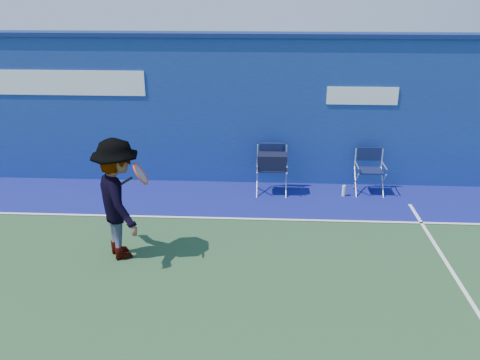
# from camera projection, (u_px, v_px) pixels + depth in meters

# --- Properties ---
(ground) EXTENTS (80.00, 80.00, 0.00)m
(ground) POSITION_uv_depth(u_px,v_px,m) (124.00, 330.00, 6.28)
(ground) COLOR #274928
(ground) RESTS_ON ground
(stadium_wall) EXTENTS (24.00, 0.50, 3.08)m
(stadium_wall) POSITION_uv_depth(u_px,v_px,m) (184.00, 108.00, 10.54)
(stadium_wall) COLOR navy
(stadium_wall) RESTS_ON ground
(out_of_bounds_strip) EXTENTS (24.00, 1.80, 0.01)m
(out_of_bounds_strip) POSITION_uv_depth(u_px,v_px,m) (179.00, 198.00, 10.08)
(out_of_bounds_strip) COLOR navy
(out_of_bounds_strip) RESTS_ON ground
(court_lines) EXTENTS (24.00, 12.00, 0.01)m
(court_lines) POSITION_uv_depth(u_px,v_px,m) (136.00, 301.00, 6.83)
(court_lines) COLOR white
(court_lines) RESTS_ON out_of_bounds_strip
(directors_chair_left) EXTENTS (0.58, 0.54, 0.98)m
(directors_chair_left) POSITION_uv_depth(u_px,v_px,m) (272.00, 174.00, 10.18)
(directors_chair_left) COLOR silver
(directors_chair_left) RESTS_ON ground
(directors_chair_right) EXTENTS (0.54, 0.48, 0.90)m
(directors_chair_right) POSITION_uv_depth(u_px,v_px,m) (369.00, 180.00, 10.22)
(directors_chair_right) COLOR silver
(directors_chair_right) RESTS_ON ground
(water_bottle) EXTENTS (0.07, 0.07, 0.23)m
(water_bottle) POSITION_uv_depth(u_px,v_px,m) (344.00, 191.00, 10.13)
(water_bottle) COLOR white
(water_bottle) RESTS_ON ground
(tennis_player) EXTENTS (1.24, 1.41, 1.89)m
(tennis_player) POSITION_uv_depth(u_px,v_px,m) (118.00, 199.00, 7.66)
(tennis_player) COLOR #EA4738
(tennis_player) RESTS_ON ground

